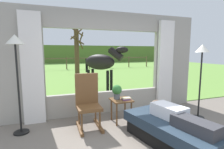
{
  "coord_description": "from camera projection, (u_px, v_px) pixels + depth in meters",
  "views": [
    {
      "loc": [
        -1.32,
        -1.9,
        1.58
      ],
      "look_at": [
        0.0,
        1.8,
        1.05
      ],
      "focal_mm": 27.67,
      "sensor_mm": 36.0,
      "label": 1
    }
  ],
  "objects": [
    {
      "name": "floor_lamp_left",
      "position": [
        16.0,
        54.0,
        3.16
      ],
      "size": [
        0.32,
        0.32,
        1.88
      ],
      "color": "black",
      "rests_on": "ground_plane"
    },
    {
      "name": "recliner_sofa",
      "position": [
        174.0,
        131.0,
        2.95
      ],
      "size": [
        1.21,
        1.84,
        0.42
      ],
      "rotation": [
        0.0,
        0.0,
        0.2
      ],
      "color": "black",
      "rests_on": "ground_plane"
    },
    {
      "name": "curtain_panel_left",
      "position": [
        32.0,
        69.0,
        3.68
      ],
      "size": [
        0.44,
        0.1,
        2.4
      ],
      "primitive_type": "cube",
      "color": "silver",
      "rests_on": "ground_plane"
    },
    {
      "name": "pasture_fence_line",
      "position": [
        67.0,
        61.0,
        15.05
      ],
      "size": [
        16.1,
        0.1,
        1.1
      ],
      "color": "brown",
      "rests_on": "outdoor_pasture_lawn"
    },
    {
      "name": "reclining_person",
      "position": [
        176.0,
        115.0,
        2.87
      ],
      "size": [
        0.45,
        1.43,
        0.22
      ],
      "rotation": [
        0.0,
        0.0,
        0.2
      ],
      "color": "silver",
      "rests_on": "recliner_sofa"
    },
    {
      "name": "curtain_panel_right",
      "position": [
        165.0,
        65.0,
        4.81
      ],
      "size": [
        0.44,
        0.1,
        2.4
      ],
      "primitive_type": "cube",
      "color": "silver",
      "rests_on": "ground_plane"
    },
    {
      "name": "pasture_tree",
      "position": [
        77.0,
        50.0,
        11.91
      ],
      "size": [
        1.12,
        1.08,
        3.25
      ],
      "color": "#4C3823",
      "rests_on": "outdoor_pasture_lawn"
    },
    {
      "name": "potted_plant",
      "position": [
        117.0,
        91.0,
        3.84
      ],
      "size": [
        0.22,
        0.22,
        0.32
      ],
      "color": "#4C5156",
      "rests_on": "side_table"
    },
    {
      "name": "distant_hill_ridge",
      "position": [
        60.0,
        54.0,
        23.74
      ],
      "size": [
        36.0,
        2.0,
        2.4
      ],
      "primitive_type": "cube",
      "color": "#506D2E",
      "rests_on": "ground_plane"
    },
    {
      "name": "floor_lamp_right",
      "position": [
        202.0,
        59.0,
        3.94
      ],
      "size": [
        0.32,
        0.32,
        1.74
      ],
      "color": "black",
      "rests_on": "ground_plane"
    },
    {
      "name": "outdoor_pasture_lawn",
      "position": [
        67.0,
        70.0,
        14.71
      ],
      "size": [
        36.0,
        21.68,
        0.02
      ],
      "primitive_type": "cube",
      "color": "olive",
      "rests_on": "ground_plane"
    },
    {
      "name": "rocking_chair",
      "position": [
        88.0,
        101.0,
        3.59
      ],
      "size": [
        0.49,
        0.69,
        1.12
      ],
      "rotation": [
        0.0,
        0.0,
        -0.01
      ],
      "color": "brown",
      "rests_on": "ground_plane"
    },
    {
      "name": "side_table",
      "position": [
        121.0,
        103.0,
        3.85
      ],
      "size": [
        0.44,
        0.44,
        0.52
      ],
      "color": "brown",
      "rests_on": "ground_plane"
    },
    {
      "name": "horse",
      "position": [
        102.0,
        62.0,
        6.65
      ],
      "size": [
        1.54,
        1.52,
        1.73
      ],
      "rotation": [
        0.0,
        0.0,
        -2.35
      ],
      "color": "black",
      "rests_on": "outdoor_pasture_lawn"
    },
    {
      "name": "book_stack",
      "position": [
        126.0,
        99.0,
        3.8
      ],
      "size": [
        0.19,
        0.14,
        0.05
      ],
      "color": "#59336B",
      "rests_on": "side_table"
    },
    {
      "name": "back_wall_with_window",
      "position": [
        106.0,
        64.0,
        4.37
      ],
      "size": [
        5.2,
        0.12,
        2.55
      ],
      "color": "#9E998E",
      "rests_on": "ground_plane"
    }
  ]
}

